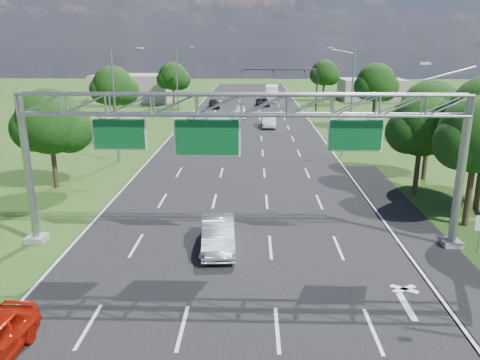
{
  "coord_description": "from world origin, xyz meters",
  "views": [
    {
      "loc": [
        0.83,
        -11.42,
        10.36
      ],
      "look_at": [
        0.14,
        12.78,
        3.35
      ],
      "focal_mm": 35.0,
      "sensor_mm": 36.0,
      "label": 1
    }
  ],
  "objects_px": {
    "silver_sedan": "(218,234)",
    "sign_gantry": "(243,117)",
    "box_truck": "(272,94)",
    "traffic_signal": "(295,79)"
  },
  "relations": [
    {
      "from": "traffic_signal",
      "to": "box_truck",
      "type": "height_order",
      "value": "traffic_signal"
    },
    {
      "from": "sign_gantry",
      "to": "silver_sedan",
      "type": "relative_size",
      "value": 4.88
    },
    {
      "from": "sign_gantry",
      "to": "traffic_signal",
      "type": "bearing_deg",
      "value": 82.32
    },
    {
      "from": "traffic_signal",
      "to": "box_truck",
      "type": "distance_m",
      "value": 15.67
    },
    {
      "from": "traffic_signal",
      "to": "silver_sedan",
      "type": "relative_size",
      "value": 2.54
    },
    {
      "from": "box_truck",
      "to": "silver_sedan",
      "type": "bearing_deg",
      "value": -89.41
    },
    {
      "from": "silver_sedan",
      "to": "box_truck",
      "type": "relative_size",
      "value": 0.64
    },
    {
      "from": "silver_sedan",
      "to": "sign_gantry",
      "type": "bearing_deg",
      "value": 23.68
    },
    {
      "from": "sign_gantry",
      "to": "silver_sedan",
      "type": "xyz_separation_m",
      "value": [
        -1.3,
        -0.71,
        -6.1
      ]
    },
    {
      "from": "silver_sedan",
      "to": "traffic_signal",
      "type": "bearing_deg",
      "value": 76.29
    }
  ]
}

